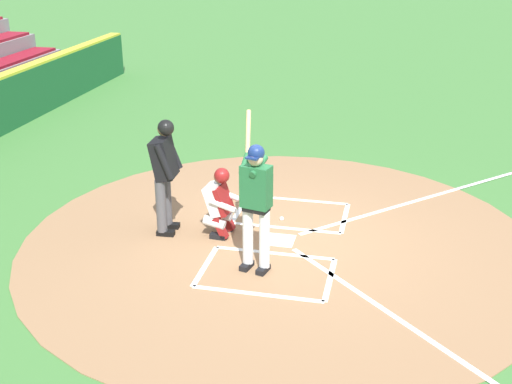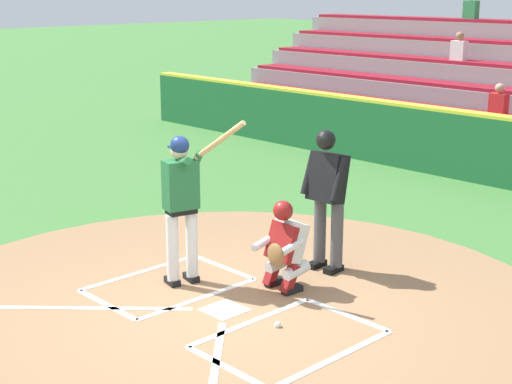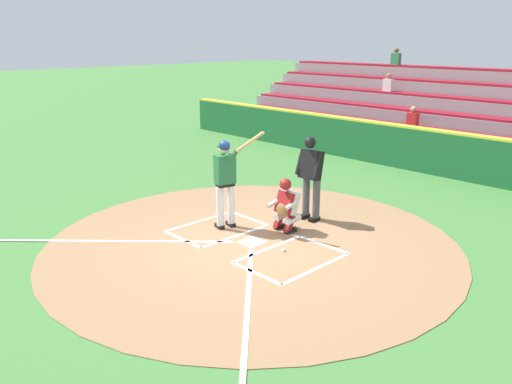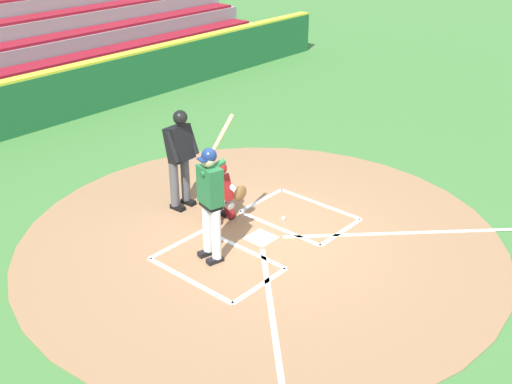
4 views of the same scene
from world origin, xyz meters
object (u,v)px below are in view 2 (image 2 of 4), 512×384
Objects in this scene: catcher at (284,244)px; batter at (182,199)px; plate_umpire at (327,191)px; baseball at (278,325)px.

batter is at bearing 37.90° from catcher.
batter is at bearing 61.71° from plate_umpire.
batter is 1.86m from plate_umpire.
catcher is at bearing -49.05° from baseball.
catcher is at bearing 96.56° from plate_umpire.
catcher is 15.27× the size of baseball.
plate_umpire is (0.10, -0.88, 0.49)m from catcher.
catcher is 1.01m from plate_umpire.
plate_umpire is (-0.88, -1.64, -0.02)m from batter.
catcher is (-0.98, -0.77, -0.51)m from batter.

